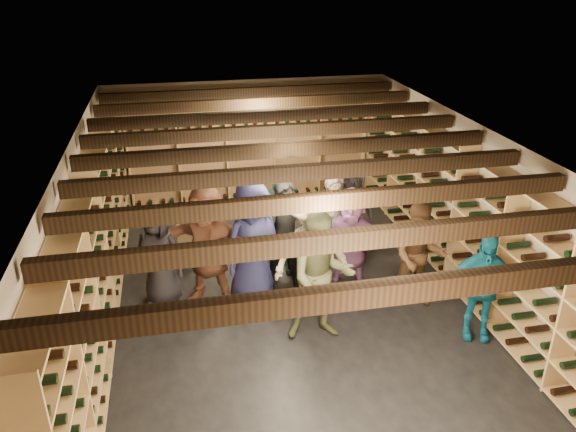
# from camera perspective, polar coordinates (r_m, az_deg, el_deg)

# --- Properties ---
(ground) EXTENTS (8.00, 8.00, 0.00)m
(ground) POSITION_cam_1_polar(r_m,az_deg,el_deg) (8.28, 0.16, -8.27)
(ground) COLOR black
(ground) RESTS_ON ground
(walls) EXTENTS (5.52, 8.02, 2.40)m
(walls) POSITION_cam_1_polar(r_m,az_deg,el_deg) (7.70, 0.17, -0.74)
(walls) COLOR tan
(walls) RESTS_ON ground
(ceiling) EXTENTS (5.50, 8.00, 0.01)m
(ceiling) POSITION_cam_1_polar(r_m,az_deg,el_deg) (7.27, 0.18, 7.84)
(ceiling) COLOR beige
(ceiling) RESTS_ON walls
(ceiling_joists) EXTENTS (5.40, 7.12, 0.18)m
(ceiling_joists) POSITION_cam_1_polar(r_m,az_deg,el_deg) (7.31, 0.18, 6.79)
(ceiling_joists) COLOR black
(ceiling_joists) RESTS_ON ground
(wine_rack_left) EXTENTS (0.32, 7.50, 2.15)m
(wine_rack_left) POSITION_cam_1_polar(r_m,az_deg,el_deg) (7.70, -18.92, -3.21)
(wine_rack_left) COLOR tan
(wine_rack_left) RESTS_ON ground
(wine_rack_right) EXTENTS (0.32, 7.50, 2.15)m
(wine_rack_right) POSITION_cam_1_polar(r_m,az_deg,el_deg) (8.61, 17.15, 0.03)
(wine_rack_right) COLOR tan
(wine_rack_right) RESTS_ON ground
(wine_rack_back) EXTENTS (4.70, 0.30, 2.15)m
(wine_rack_back) POSITION_cam_1_polar(r_m,az_deg,el_deg) (11.27, -3.88, 6.87)
(wine_rack_back) COLOR tan
(wine_rack_back) RESTS_ON ground
(crate_stack_left) EXTENTS (0.56, 0.44, 0.68)m
(crate_stack_left) POSITION_cam_1_polar(r_m,az_deg,el_deg) (9.26, -9.50, -2.43)
(crate_stack_left) COLOR tan
(crate_stack_left) RESTS_ON ground
(crate_stack_right) EXTENTS (0.53, 0.37, 0.51)m
(crate_stack_right) POSITION_cam_1_polar(r_m,az_deg,el_deg) (9.59, 6.17, -1.79)
(crate_stack_right) COLOR tan
(crate_stack_right) RESTS_ON ground
(crate_loose) EXTENTS (0.59, 0.50, 0.17)m
(crate_loose) POSITION_cam_1_polar(r_m,az_deg,el_deg) (9.83, -0.86, -2.06)
(crate_loose) COLOR tan
(crate_loose) RESTS_ON ground
(person_0) EXTENTS (0.85, 0.71, 1.49)m
(person_0) POSITION_cam_1_polar(r_m,az_deg,el_deg) (8.02, -12.98, -3.95)
(person_0) COLOR black
(person_0) RESTS_ON ground
(person_1) EXTENTS (0.63, 0.42, 1.72)m
(person_1) POSITION_cam_1_polar(r_m,az_deg,el_deg) (8.09, -0.16, -2.13)
(person_1) COLOR black
(person_1) RESTS_ON ground
(person_2) EXTENTS (0.91, 0.74, 1.75)m
(person_2) POSITION_cam_1_polar(r_m,az_deg,el_deg) (7.07, 3.41, -6.23)
(person_2) COLOR #525736
(person_2) RESTS_ON ground
(person_3) EXTENTS (1.18, 0.80, 1.68)m
(person_3) POSITION_cam_1_polar(r_m,az_deg,el_deg) (7.72, 2.35, -3.69)
(person_3) COLOR beige
(person_3) RESTS_ON ground
(person_4) EXTENTS (0.94, 0.64, 1.48)m
(person_4) POSITION_cam_1_polar(r_m,az_deg,el_deg) (7.53, 19.02, -6.81)
(person_4) COLOR #116385
(person_4) RESTS_ON ground
(person_5) EXTENTS (1.71, 1.12, 1.76)m
(person_5) POSITION_cam_1_polar(r_m,az_deg,el_deg) (7.90, -8.20, -2.88)
(person_5) COLOR brown
(person_5) RESTS_ON ground
(person_6) EXTENTS (1.04, 0.88, 1.81)m
(person_6) POSITION_cam_1_polar(r_m,az_deg,el_deg) (7.81, -3.56, -2.79)
(person_6) COLOR #1D1E45
(person_6) RESTS_ON ground
(person_7) EXTENTS (0.61, 0.42, 1.62)m
(person_7) POSITION_cam_1_polar(r_m,az_deg,el_deg) (8.59, 4.71, -0.89)
(person_7) COLOR gray
(person_7) RESTS_ON ground
(person_8) EXTENTS (0.90, 0.79, 1.55)m
(person_8) POSITION_cam_1_polar(r_m,az_deg,el_deg) (7.96, 13.16, -3.98)
(person_8) COLOR #4A2E1B
(person_8) RESTS_ON ground
(person_10) EXTENTS (1.03, 0.47, 1.73)m
(person_10) POSITION_cam_1_polar(r_m,az_deg,el_deg) (8.57, -0.90, -0.47)
(person_10) COLOR #244A37
(person_10) RESTS_ON ground
(person_11) EXTENTS (1.57, 0.94, 1.61)m
(person_11) POSITION_cam_1_polar(r_m,az_deg,el_deg) (8.15, 6.29, -2.48)
(person_11) COLOR #885388
(person_11) RESTS_ON ground
(person_12) EXTENTS (0.87, 0.67, 1.59)m
(person_12) POSITION_cam_1_polar(r_m,az_deg,el_deg) (9.04, 6.40, 0.30)
(person_12) COLOR #39383E
(person_12) RESTS_ON ground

